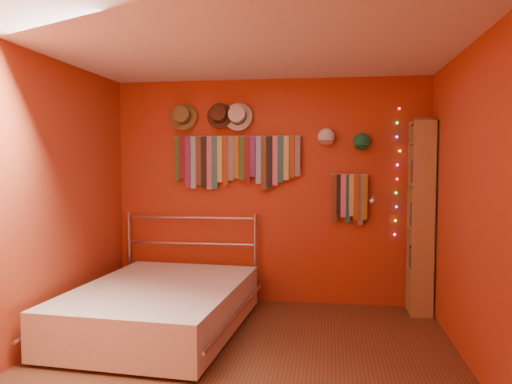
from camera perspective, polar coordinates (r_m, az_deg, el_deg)
The scene contains 16 objects.
ground at distance 4.18m, azimuth -1.60°, elevation -18.83°, with size 3.50×3.50×0.00m, color #532E1C.
back_wall at distance 5.61m, azimuth 1.50°, elevation 0.06°, with size 3.50×0.02×2.50m, color maroon.
right_wall at distance 3.97m, azimuth 24.12°, elevation -1.69°, with size 0.02×3.50×2.50m, color maroon.
left_wall at distance 4.52m, azimuth -24.02°, elevation -1.08°, with size 0.02×3.50×2.50m, color maroon.
ceiling at distance 3.97m, azimuth -1.67°, elevation 16.79°, with size 3.50×3.50×0.02m, color white.
tie_rack at distance 5.59m, azimuth -2.42°, elevation 3.79°, with size 1.45×0.03×0.60m.
small_tie_rack at distance 5.51m, azimuth 10.69°, elevation -0.48°, with size 0.40×0.03×0.56m.
fedora_olive at distance 5.72m, azimuth -8.40°, elevation 8.61°, with size 0.31×0.17×0.31m.
fedora_brown at distance 5.62m, azimuth -4.23°, elevation 8.80°, with size 0.29×0.16×0.29m.
fedora_white at distance 5.57m, azimuth -2.13°, elevation 8.71°, with size 0.32×0.17×0.31m.
cap_white at distance 5.51m, azimuth 8.04°, elevation 6.25°, with size 0.18×0.23×0.18m.
cap_green at distance 5.51m, azimuth 11.96°, elevation 5.63°, with size 0.18×0.23×0.18m.
fairy_lights at distance 5.56m, azimuth 15.82°, elevation 2.21°, with size 0.06×0.02×1.37m.
reading_lamp at distance 5.35m, azimuth 13.16°, elevation -1.00°, with size 0.07×0.30×0.09m.
bookshelf at distance 5.45m, azimuth 18.78°, elevation -2.68°, with size 0.25×0.34×2.00m.
bed at distance 4.87m, azimuth -10.89°, elevation -12.73°, with size 1.65×2.13×1.01m.
Camera 1 is at (0.68, -3.80, 1.59)m, focal length 35.00 mm.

